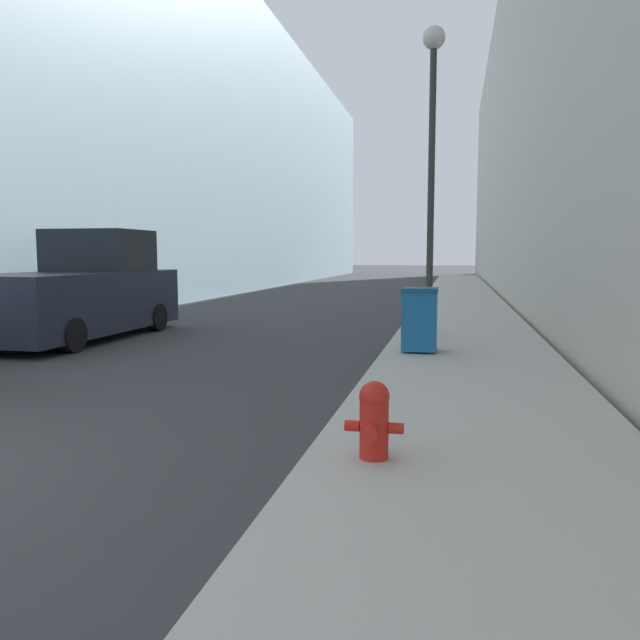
{
  "coord_description": "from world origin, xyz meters",
  "views": [
    {
      "loc": [
        5.15,
        -3.42,
        1.79
      ],
      "look_at": [
        0.49,
        18.08,
        -0.54
      ],
      "focal_mm": 35.0,
      "sensor_mm": 36.0,
      "label": 1
    }
  ],
  "objects_px": {
    "fire_hydrant": "(374,418)",
    "pickup_truck": "(81,293)",
    "lamppost": "(432,137)",
    "trash_bin": "(420,319)"
  },
  "relations": [
    {
      "from": "lamppost",
      "to": "fire_hydrant",
      "type": "bearing_deg",
      "value": -90.7
    },
    {
      "from": "fire_hydrant",
      "to": "pickup_truck",
      "type": "relative_size",
      "value": 0.12
    },
    {
      "from": "lamppost",
      "to": "trash_bin",
      "type": "bearing_deg",
      "value": -91.33
    },
    {
      "from": "fire_hydrant",
      "to": "lamppost",
      "type": "relative_size",
      "value": 0.1
    },
    {
      "from": "pickup_truck",
      "to": "lamppost",
      "type": "bearing_deg",
      "value": 8.33
    },
    {
      "from": "fire_hydrant",
      "to": "pickup_truck",
      "type": "bearing_deg",
      "value": 135.66
    },
    {
      "from": "fire_hydrant",
      "to": "pickup_truck",
      "type": "xyz_separation_m",
      "value": [
        -7.16,
        7.0,
        0.49
      ]
    },
    {
      "from": "fire_hydrant",
      "to": "pickup_truck",
      "type": "distance_m",
      "value": 10.03
    },
    {
      "from": "trash_bin",
      "to": "fire_hydrant",
      "type": "bearing_deg",
      "value": -90.43
    },
    {
      "from": "trash_bin",
      "to": "pickup_truck",
      "type": "distance_m",
      "value": 7.33
    }
  ]
}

